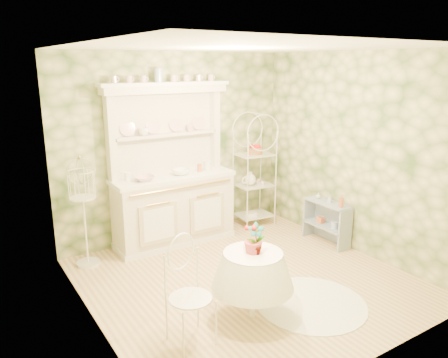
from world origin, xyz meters
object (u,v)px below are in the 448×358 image
birdcage_stand (84,211)px  floor_basket (244,271)px  bakers_rack (255,166)px  cafe_chair (191,296)px  round_table (252,286)px  kitchen_dresser (173,166)px  side_shelf (327,224)px

birdcage_stand → floor_basket: (1.46, -1.45, -0.62)m
bakers_rack → cafe_chair: size_ratio=2.04×
round_table → cafe_chair: (-0.73, -0.03, 0.13)m
floor_basket → bakers_rack: bearing=50.2°
cafe_chair → kitchen_dresser: bearing=47.9°
bakers_rack → kitchen_dresser: bearing=-175.9°
side_shelf → round_table: 2.28m
cafe_chair → floor_basket: 1.37m
bakers_rack → side_shelf: bakers_rack is taller
bakers_rack → round_table: bearing=-121.9°
bakers_rack → cafe_chair: 3.26m
kitchen_dresser → floor_basket: kitchen_dresser is taller
cafe_chair → round_table: bearing=-17.0°
kitchen_dresser → bakers_rack: 1.43m
side_shelf → round_table: bearing=-158.0°
bakers_rack → round_table: size_ratio=2.78×
cafe_chair → floor_basket: cafe_chair is taller
kitchen_dresser → floor_basket: size_ratio=6.31×
kitchen_dresser → floor_basket: (0.17, -1.51, -1.03)m
kitchen_dresser → cafe_chair: 2.51m
round_table → cafe_chair: cafe_chair is taller
kitchen_dresser → side_shelf: bearing=-33.3°
cafe_chair → birdcage_stand: size_ratio=0.64×
kitchen_dresser → birdcage_stand: kitchen_dresser is taller
side_shelf → floor_basket: 1.71m
side_shelf → floor_basket: (-1.67, -0.30, -0.16)m
bakers_rack → birdcage_stand: (-2.71, -0.05, -0.23)m
kitchen_dresser → side_shelf: kitchen_dresser is taller
birdcage_stand → floor_basket: birdcage_stand is taller
floor_basket → kitchen_dresser: bearing=96.5°
bakers_rack → floor_basket: 2.12m
kitchen_dresser → floor_basket: 1.84m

